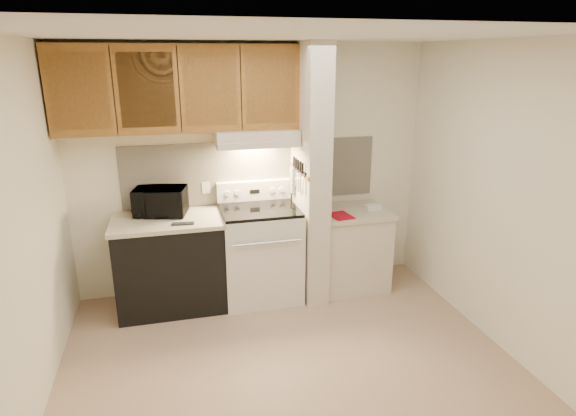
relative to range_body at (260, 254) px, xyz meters
name	(u,v)px	position (x,y,z in m)	size (l,w,h in m)	color
floor	(288,361)	(0.00, -1.16, -0.46)	(3.60, 3.60, 0.00)	tan
ceiling	(289,35)	(0.00, -1.16, 2.04)	(3.60, 3.60, 0.00)	white
wall_back	(252,170)	(0.00, 0.34, 0.79)	(3.60, 0.02, 2.50)	white
wall_left	(20,237)	(-1.80, -1.16, 0.79)	(0.02, 3.00, 2.50)	white
wall_right	(500,198)	(1.80, -1.16, 0.79)	(0.02, 3.00, 2.50)	white
backsplash	(253,172)	(0.00, 0.33, 0.78)	(2.60, 0.02, 0.63)	beige
range_body	(260,254)	(0.00, 0.00, 0.00)	(0.76, 0.65, 0.92)	silver
oven_window	(267,263)	(0.00, -0.32, 0.04)	(0.50, 0.01, 0.30)	black
oven_handle	(267,243)	(0.00, -0.35, 0.26)	(0.02, 0.02, 0.65)	silver
cooktop	(259,209)	(0.00, 0.00, 0.48)	(0.74, 0.64, 0.03)	black
range_backguard	(254,190)	(0.00, 0.28, 0.59)	(0.76, 0.08, 0.20)	silver
range_display	(255,191)	(0.00, 0.24, 0.59)	(0.10, 0.01, 0.04)	black
range_knob_left_outer	(227,193)	(-0.28, 0.24, 0.59)	(0.05, 0.05, 0.02)	silver
range_knob_left_inner	(237,193)	(-0.18, 0.24, 0.59)	(0.05, 0.05, 0.02)	silver
range_knob_right_inner	(272,190)	(0.18, 0.24, 0.59)	(0.05, 0.05, 0.02)	silver
range_knob_right_outer	(281,190)	(0.28, 0.24, 0.59)	(0.05, 0.05, 0.02)	silver
dishwasher_front	(171,265)	(-0.88, 0.01, -0.03)	(1.00, 0.63, 0.87)	black
left_countertop	(167,221)	(-0.88, 0.01, 0.43)	(1.04, 0.67, 0.04)	beige
spoon_rest	(183,224)	(-0.74, -0.19, 0.46)	(0.20, 0.06, 0.01)	black
teal_jar	(172,206)	(-0.83, 0.22, 0.50)	(0.10, 0.10, 0.11)	#236C63
outlet	(206,188)	(-0.48, 0.32, 0.64)	(0.08, 0.01, 0.12)	beige
microwave	(161,201)	(-0.93, 0.15, 0.58)	(0.48, 0.32, 0.26)	black
partition_pillar	(310,175)	(0.51, -0.01, 0.79)	(0.22, 0.70, 2.50)	beige
pillar_trim	(299,171)	(0.39, -0.01, 0.84)	(0.01, 0.70, 0.04)	#935F27
knife_strip	(299,170)	(0.39, -0.06, 0.86)	(0.02, 0.42, 0.04)	black
knife_blade_a	(303,184)	(0.38, -0.22, 0.76)	(0.01, 0.04, 0.16)	silver
knife_handle_a	(302,168)	(0.38, -0.20, 0.91)	(0.02, 0.02, 0.10)	black
knife_blade_b	(300,183)	(0.38, -0.12, 0.75)	(0.01, 0.04, 0.18)	silver
knife_handle_b	(300,167)	(0.38, -0.13, 0.91)	(0.02, 0.02, 0.10)	black
knife_blade_c	(298,182)	(0.38, -0.05, 0.74)	(0.01, 0.04, 0.20)	silver
knife_handle_c	(298,165)	(0.38, -0.05, 0.91)	(0.02, 0.02, 0.10)	black
knife_blade_d	(296,178)	(0.38, 0.02, 0.76)	(0.01, 0.04, 0.16)	silver
knife_handle_d	(296,163)	(0.38, 0.03, 0.91)	(0.02, 0.02, 0.10)	black
knife_blade_e	(294,177)	(0.38, 0.10, 0.75)	(0.01, 0.04, 0.18)	silver
knife_handle_e	(294,161)	(0.38, 0.11, 0.91)	(0.02, 0.02, 0.10)	black
oven_mitt	(293,180)	(0.38, 0.17, 0.71)	(0.03, 0.11, 0.26)	gray
right_cab_base	(351,250)	(0.97, -0.01, -0.06)	(0.70, 0.60, 0.81)	beige
right_countertop	(352,212)	(0.97, -0.01, 0.37)	(0.74, 0.64, 0.04)	beige
red_folder	(341,216)	(0.79, -0.16, 0.39)	(0.19, 0.26, 0.01)	#A30918
white_box	(373,207)	(1.19, -0.02, 0.41)	(0.16, 0.11, 0.04)	white
range_hood	(256,137)	(0.00, 0.12, 1.17)	(0.78, 0.44, 0.15)	beige
hood_lip	(260,145)	(0.00, -0.08, 1.12)	(0.78, 0.04, 0.06)	beige
upper_cabinets	(179,89)	(-0.69, 0.17, 1.62)	(2.18, 0.33, 0.77)	#935F27
cab_door_a	(79,91)	(-1.51, 0.01, 1.62)	(0.46, 0.01, 0.63)	#935F27
cab_gap_a	(113,91)	(-1.23, 0.01, 1.62)	(0.01, 0.01, 0.73)	black
cab_door_b	(147,90)	(-0.96, 0.01, 1.62)	(0.46, 0.01, 0.63)	#935F27
cab_gap_b	(179,90)	(-0.69, 0.01, 1.62)	(0.01, 0.01, 0.73)	black
cab_door_c	(211,89)	(-0.42, 0.01, 1.62)	(0.46, 0.01, 0.63)	#935F27
cab_gap_c	(241,89)	(-0.14, 0.01, 1.62)	(0.01, 0.01, 0.73)	black
cab_door_d	(271,88)	(0.13, 0.01, 1.62)	(0.46, 0.01, 0.63)	#935F27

